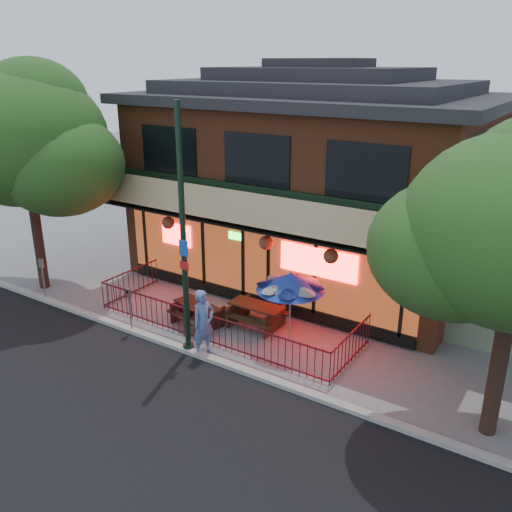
{
  "coord_description": "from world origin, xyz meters",
  "views": [
    {
      "loc": [
        9.19,
        -10.88,
        7.9
      ],
      "look_at": [
        0.76,
        2.0,
        2.33
      ],
      "focal_mm": 38.0,
      "sensor_mm": 36.0,
      "label": 1
    }
  ],
  "objects_px": {
    "street_light": "(184,248)",
    "parking_meter_near": "(130,303)",
    "picnic_table_right": "(256,312)",
    "pedestrian": "(204,323)",
    "parking_meter_far": "(42,272)",
    "street_tree_left": "(26,131)",
    "patio_umbrella": "(291,282)",
    "picnic_table_left": "(198,311)"
  },
  "relations": [
    {
      "from": "street_light",
      "to": "picnic_table_left",
      "type": "height_order",
      "value": "street_light"
    },
    {
      "from": "parking_meter_far",
      "to": "picnic_table_left",
      "type": "bearing_deg",
      "value": 14.05
    },
    {
      "from": "street_light",
      "to": "parking_meter_far",
      "type": "distance_m",
      "value": 6.84
    },
    {
      "from": "pedestrian",
      "to": "parking_meter_far",
      "type": "height_order",
      "value": "pedestrian"
    },
    {
      "from": "picnic_table_left",
      "to": "parking_meter_far",
      "type": "bearing_deg",
      "value": -165.95
    },
    {
      "from": "pedestrian",
      "to": "parking_meter_near",
      "type": "bearing_deg",
      "value": 106.5
    },
    {
      "from": "street_tree_left",
      "to": "picnic_table_right",
      "type": "xyz_separation_m",
      "value": [
        8.26,
        1.58,
        -5.18
      ]
    },
    {
      "from": "patio_umbrella",
      "to": "parking_meter_near",
      "type": "distance_m",
      "value": 4.96
    },
    {
      "from": "picnic_table_left",
      "to": "parking_meter_near",
      "type": "relative_size",
      "value": 1.31
    },
    {
      "from": "pedestrian",
      "to": "parking_meter_near",
      "type": "xyz_separation_m",
      "value": [
        -2.72,
        -0.17,
        -0.0
      ]
    },
    {
      "from": "street_tree_left",
      "to": "picnic_table_left",
      "type": "relative_size",
      "value": 4.23
    },
    {
      "from": "picnic_table_right",
      "to": "parking_meter_near",
      "type": "xyz_separation_m",
      "value": [
        -3.0,
        -2.44,
        0.49
      ]
    },
    {
      "from": "picnic_table_right",
      "to": "patio_umbrella",
      "type": "xyz_separation_m",
      "value": [
        1.38,
        -0.32,
        1.46
      ]
    },
    {
      "from": "street_tree_left",
      "to": "picnic_table_right",
      "type": "distance_m",
      "value": 9.88
    },
    {
      "from": "street_light",
      "to": "parking_meter_near",
      "type": "xyz_separation_m",
      "value": [
        -2.21,
        -0.08,
        -2.17
      ]
    },
    {
      "from": "pedestrian",
      "to": "parking_meter_near",
      "type": "height_order",
      "value": "pedestrian"
    },
    {
      "from": "street_tree_left",
      "to": "parking_meter_far",
      "type": "relative_size",
      "value": 5.34
    },
    {
      "from": "street_tree_left",
      "to": "parking_meter_near",
      "type": "distance_m",
      "value": 7.09
    },
    {
      "from": "street_tree_left",
      "to": "parking_meter_far",
      "type": "distance_m",
      "value": 4.81
    },
    {
      "from": "street_light",
      "to": "pedestrian",
      "type": "relative_size",
      "value": 3.55
    },
    {
      "from": "picnic_table_right",
      "to": "street_light",
      "type": "bearing_deg",
      "value": -108.65
    },
    {
      "from": "street_light",
      "to": "pedestrian",
      "type": "distance_m",
      "value": 2.23
    },
    {
      "from": "picnic_table_left",
      "to": "patio_umbrella",
      "type": "distance_m",
      "value": 3.38
    },
    {
      "from": "picnic_table_left",
      "to": "parking_meter_far",
      "type": "height_order",
      "value": "parking_meter_far"
    },
    {
      "from": "street_light",
      "to": "picnic_table_left",
      "type": "relative_size",
      "value": 3.68
    },
    {
      "from": "picnic_table_left",
      "to": "parking_meter_near",
      "type": "distance_m",
      "value": 2.12
    },
    {
      "from": "patio_umbrella",
      "to": "pedestrian",
      "type": "distance_m",
      "value": 2.74
    },
    {
      "from": "parking_meter_far",
      "to": "parking_meter_near",
      "type": "bearing_deg",
      "value": -1.07
    },
    {
      "from": "parking_meter_near",
      "to": "pedestrian",
      "type": "bearing_deg",
      "value": 3.59
    },
    {
      "from": "street_tree_left",
      "to": "parking_meter_near",
      "type": "bearing_deg",
      "value": -9.36
    },
    {
      "from": "parking_meter_far",
      "to": "pedestrian",
      "type": "bearing_deg",
      "value": 0.74
    },
    {
      "from": "parking_meter_near",
      "to": "street_tree_left",
      "type": "bearing_deg",
      "value": 170.64
    },
    {
      "from": "patio_umbrella",
      "to": "parking_meter_far",
      "type": "distance_m",
      "value": 8.96
    },
    {
      "from": "pedestrian",
      "to": "parking_meter_near",
      "type": "relative_size",
      "value": 1.36
    },
    {
      "from": "street_tree_left",
      "to": "pedestrian",
      "type": "height_order",
      "value": "street_tree_left"
    },
    {
      "from": "picnic_table_right",
      "to": "street_tree_left",
      "type": "bearing_deg",
      "value": -169.2
    },
    {
      "from": "patio_umbrella",
      "to": "pedestrian",
      "type": "xyz_separation_m",
      "value": [
        -1.66,
        -1.95,
        -0.96
      ]
    },
    {
      "from": "street_light",
      "to": "pedestrian",
      "type": "xyz_separation_m",
      "value": [
        0.51,
        0.09,
        -2.16
      ]
    },
    {
      "from": "pedestrian",
      "to": "patio_umbrella",
      "type": "bearing_deg",
      "value": -27.59
    },
    {
      "from": "picnic_table_right",
      "to": "pedestrian",
      "type": "xyz_separation_m",
      "value": [
        -0.28,
        -2.27,
        0.5
      ]
    },
    {
      "from": "picnic_table_right",
      "to": "patio_umbrella",
      "type": "relative_size",
      "value": 0.77
    },
    {
      "from": "picnic_table_right",
      "to": "pedestrian",
      "type": "relative_size",
      "value": 0.89
    }
  ]
}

